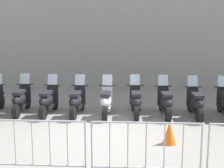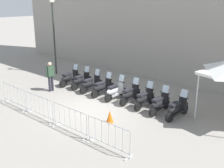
{
  "view_description": "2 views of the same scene",
  "coord_description": "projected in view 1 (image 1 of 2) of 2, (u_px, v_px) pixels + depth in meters",
  "views": [
    {
      "loc": [
        2.27,
        -7.3,
        2.71
      ],
      "look_at": [
        -0.2,
        1.86,
        1.02
      ],
      "focal_mm": 49.54,
      "sensor_mm": 36.0,
      "label": 1
    },
    {
      "loc": [
        10.89,
        -6.98,
        5.44
      ],
      "look_at": [
        0.09,
        1.23,
        1.08
      ],
      "focal_mm": 45.25,
      "sensor_mm": 36.0,
      "label": 2
    }
  ],
  "objects": [
    {
      "name": "barrier_segment_2",
      "position": [
        146.0,
        151.0,
        5.64
      ],
      "size": [
        1.99,
        0.81,
        1.07
      ],
      "color": "#B2B5B7",
      "rests_on": "ground"
    },
    {
      "name": "motorcycle_5",
      "position": [
        136.0,
        102.0,
        9.72
      ],
      "size": [
        0.72,
        1.7,
        1.24
      ],
      "color": "black",
      "rests_on": "ground"
    },
    {
      "name": "ground_plane",
      "position": [
        101.0,
        135.0,
        8.0
      ],
      "size": [
        120.0,
        120.0,
        0.0
      ],
      "primitive_type": "plane",
      "color": "gray"
    },
    {
      "name": "motorcycle_1",
      "position": [
        21.0,
        100.0,
        9.95
      ],
      "size": [
        0.74,
        1.7,
        1.24
      ],
      "color": "black",
      "rests_on": "ground"
    },
    {
      "name": "motorcycle_3",
      "position": [
        77.0,
        102.0,
        9.73
      ],
      "size": [
        0.64,
        1.72,
        1.24
      ],
      "color": "black",
      "rests_on": "ground"
    },
    {
      "name": "traffic_cone",
      "position": [
        169.0,
        133.0,
        7.35
      ],
      "size": [
        0.32,
        0.32,
        0.55
      ],
      "primitive_type": "cone",
      "color": "orange",
      "rests_on": "ground"
    },
    {
      "name": "motorcycle_2",
      "position": [
        48.0,
        101.0,
        9.8
      ],
      "size": [
        0.64,
        1.72,
        1.24
      ],
      "color": "black",
      "rests_on": "ground"
    },
    {
      "name": "barrier_segment_1",
      "position": [
        33.0,
        148.0,
        5.76
      ],
      "size": [
        1.99,
        0.81,
        1.07
      ],
      "color": "#B2B5B7",
      "rests_on": "ground"
    },
    {
      "name": "motorcycle_4",
      "position": [
        106.0,
        102.0,
        9.69
      ],
      "size": [
        0.68,
        1.71,
        1.24
      ],
      "color": "black",
      "rests_on": "ground"
    },
    {
      "name": "motorcycle_7",
      "position": [
        196.0,
        103.0,
        9.5
      ],
      "size": [
        0.71,
        1.71,
        1.24
      ],
      "color": "black",
      "rests_on": "ground"
    },
    {
      "name": "motorcycle_6",
      "position": [
        165.0,
        102.0,
        9.63
      ],
      "size": [
        0.74,
        1.7,
        1.24
      ],
      "color": "black",
      "rests_on": "ground"
    }
  ]
}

